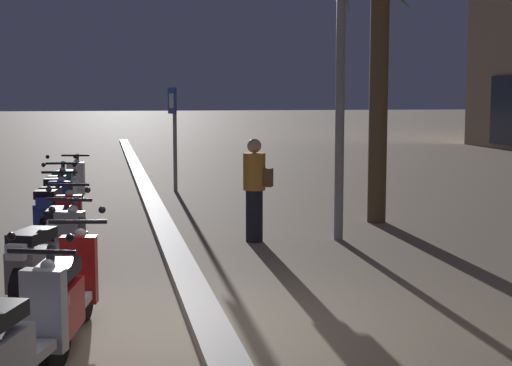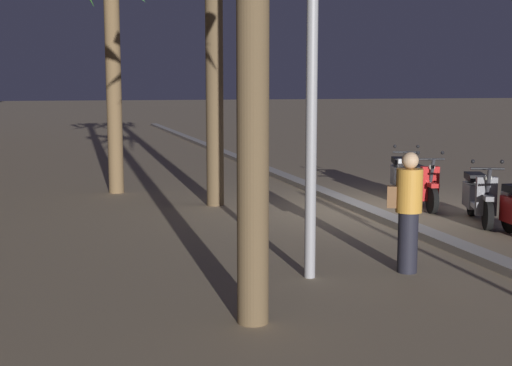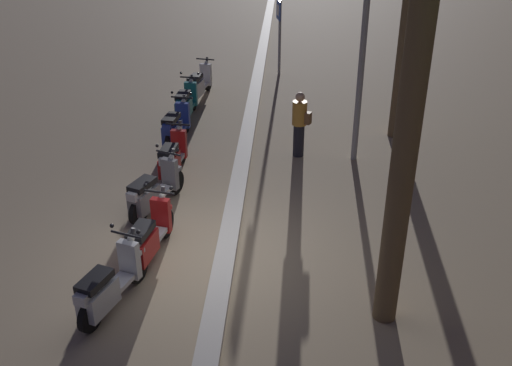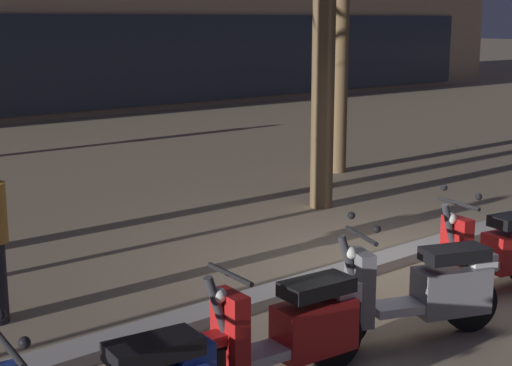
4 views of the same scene
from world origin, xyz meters
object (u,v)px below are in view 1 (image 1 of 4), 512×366
(scooter_blue_lead_nearest, at_px, (53,213))
(scooter_silver_second_in_line, at_px, (11,348))
(scooter_teal_gap_after_mid, at_px, (58,199))
(crossing_sign, at_px, (174,127))
(scooter_grey_mid_centre, at_px, (46,259))
(pedestrian_by_palm_tree, at_px, (255,188))
(scooter_red_last_in_row, at_px, (65,296))
(scooter_white_far_back, at_px, (69,188))
(scooter_red_tail_end, at_px, (64,234))

(scooter_blue_lead_nearest, xyz_separation_m, scooter_silver_second_in_line, (6.26, 0.09, -0.02))
(scooter_teal_gap_after_mid, xyz_separation_m, crossing_sign, (-4.26, 2.39, 1.04))
(scooter_blue_lead_nearest, relative_size, scooter_silver_second_in_line, 1.04)
(scooter_teal_gap_after_mid, relative_size, scooter_blue_lead_nearest, 0.99)
(scooter_grey_mid_centre, bearing_deg, pedestrian_by_palm_tree, 134.09)
(scooter_silver_second_in_line, bearing_deg, scooter_red_last_in_row, 167.29)
(crossing_sign, bearing_deg, scooter_grey_mid_centre, -13.80)
(scooter_white_far_back, height_order, scooter_grey_mid_centre, scooter_grey_mid_centre)
(scooter_grey_mid_centre, relative_size, crossing_sign, 0.73)
(scooter_silver_second_in_line, bearing_deg, scooter_blue_lead_nearest, -179.17)
(scooter_blue_lead_nearest, distance_m, scooter_grey_mid_centre, 3.27)
(scooter_white_far_back, bearing_deg, scooter_red_last_in_row, 2.17)
(scooter_white_far_back, xyz_separation_m, crossing_sign, (-2.55, 2.29, 1.06))
(scooter_grey_mid_centre, xyz_separation_m, pedestrian_by_palm_tree, (-2.80, 2.89, 0.38))
(scooter_red_tail_end, bearing_deg, scooter_white_far_back, -178.34)
(scooter_red_last_in_row, bearing_deg, scooter_grey_mid_centre, -170.27)
(scooter_white_far_back, bearing_deg, scooter_teal_gap_after_mid, -3.49)
(scooter_red_last_in_row, distance_m, pedestrian_by_palm_tree, 5.13)
(scooter_white_far_back, height_order, scooter_silver_second_in_line, scooter_silver_second_in_line)
(scooter_white_far_back, height_order, pedestrian_by_palm_tree, pedestrian_by_palm_tree)
(scooter_blue_lead_nearest, height_order, pedestrian_by_palm_tree, pedestrian_by_palm_tree)
(pedestrian_by_palm_tree, bearing_deg, crossing_sign, -174.30)
(scooter_red_last_in_row, bearing_deg, pedestrian_by_palm_tree, 149.31)
(scooter_silver_second_in_line, bearing_deg, scooter_grey_mid_centre, 179.27)
(scooter_grey_mid_centre, bearing_deg, scooter_teal_gap_after_mid, -178.35)
(scooter_blue_lead_nearest, height_order, scooter_red_last_in_row, same)
(scooter_blue_lead_nearest, distance_m, scooter_red_last_in_row, 4.89)
(scooter_silver_second_in_line, xyz_separation_m, crossing_sign, (-12.16, 2.29, 1.06))
(scooter_red_last_in_row, bearing_deg, scooter_silver_second_in_line, -12.71)
(scooter_red_tail_end, bearing_deg, scooter_grey_mid_centre, -4.10)
(crossing_sign, bearing_deg, scooter_teal_gap_after_mid, -29.31)
(scooter_grey_mid_centre, relative_size, scooter_red_last_in_row, 1.00)
(scooter_white_far_back, distance_m, scooter_red_last_in_row, 8.23)
(scooter_red_tail_end, relative_size, pedestrian_by_palm_tree, 1.10)
(scooter_red_tail_end, bearing_deg, pedestrian_by_palm_tree, 114.30)
(scooter_white_far_back, relative_size, scooter_red_last_in_row, 1.06)
(scooter_silver_second_in_line, relative_size, pedestrian_by_palm_tree, 1.09)
(scooter_grey_mid_centre, distance_m, scooter_red_last_in_row, 1.63)
(crossing_sign, relative_size, pedestrian_by_palm_tree, 1.52)
(scooter_white_far_back, height_order, crossing_sign, crossing_sign)
(scooter_white_far_back, distance_m, scooter_grey_mid_centre, 6.62)
(pedestrian_by_palm_tree, bearing_deg, scooter_red_tail_end, -65.70)
(scooter_red_last_in_row, xyz_separation_m, scooter_silver_second_in_line, (1.39, -0.31, 0.00))
(crossing_sign, bearing_deg, scooter_red_last_in_row, -10.40)
(scooter_white_far_back, xyz_separation_m, scooter_red_last_in_row, (8.22, 0.31, 0.00))
(scooter_blue_lead_nearest, relative_size, scooter_grey_mid_centre, 1.02)
(scooter_silver_second_in_line, bearing_deg, scooter_white_far_back, 179.99)
(scooter_red_last_in_row, distance_m, crossing_sign, 11.00)
(scooter_silver_second_in_line, height_order, pedestrian_by_palm_tree, pedestrian_by_palm_tree)
(scooter_blue_lead_nearest, xyz_separation_m, crossing_sign, (-5.90, 2.38, 1.04))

